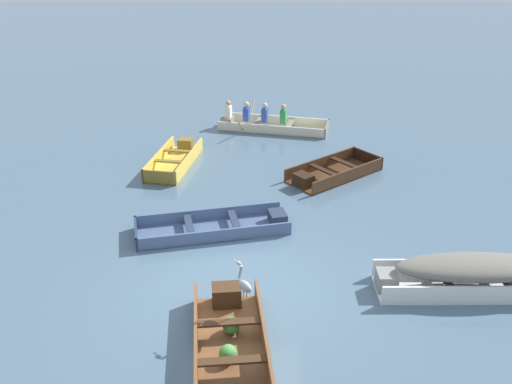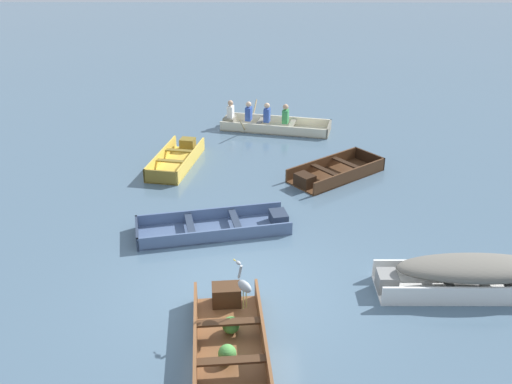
# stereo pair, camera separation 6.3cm
# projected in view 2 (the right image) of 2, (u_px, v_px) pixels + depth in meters

# --- Properties ---
(ground_plane) EXTENTS (80.00, 80.00, 0.00)m
(ground_plane) POSITION_uv_depth(u_px,v_px,m) (239.00, 291.00, 10.62)
(ground_plane) COLOR slate
(dinghy_wooden_brown_foreground) EXTENTS (1.42, 3.09, 0.41)m
(dinghy_wooden_brown_foreground) POSITION_uv_depth(u_px,v_px,m) (230.00, 342.00, 9.13)
(dinghy_wooden_brown_foreground) COLOR brown
(dinghy_wooden_brown_foreground) RESTS_ON ground
(skiff_white_near_moored) EXTENTS (3.59, 0.97, 0.68)m
(skiff_white_near_moored) POSITION_uv_depth(u_px,v_px,m) (473.00, 273.00, 10.46)
(skiff_white_near_moored) COLOR white
(skiff_white_near_moored) RESTS_ON ground
(skiff_slate_blue_mid_moored) EXTENTS (3.50, 1.76, 0.31)m
(skiff_slate_blue_mid_moored) POSITION_uv_depth(u_px,v_px,m) (219.00, 227.00, 12.64)
(skiff_slate_blue_mid_moored) COLOR #475B7F
(skiff_slate_blue_mid_moored) RESTS_ON ground
(skiff_yellow_far_moored) EXTENTS (1.39, 2.74, 0.38)m
(skiff_yellow_far_moored) POSITION_uv_depth(u_px,v_px,m) (177.00, 159.00, 16.07)
(skiff_yellow_far_moored) COLOR #E5BC47
(skiff_yellow_far_moored) RESTS_ON ground
(skiff_dark_varnish_outer_moored) EXTENTS (2.76, 2.51, 0.36)m
(skiff_dark_varnish_outer_moored) POSITION_uv_depth(u_px,v_px,m) (333.00, 173.00, 15.21)
(skiff_dark_varnish_outer_moored) COLOR #4C2D19
(skiff_dark_varnish_outer_moored) RESTS_ON ground
(rowboat_cream_with_crew) EXTENTS (3.66, 2.26, 0.88)m
(rowboat_cream_with_crew) POSITION_uv_depth(u_px,v_px,m) (268.00, 123.00, 18.66)
(rowboat_cream_with_crew) COLOR beige
(rowboat_cream_with_crew) RESTS_ON ground
(heron_on_dinghy) EXTENTS (0.35, 0.40, 0.84)m
(heron_on_dinghy) POSITION_uv_depth(u_px,v_px,m) (244.00, 285.00, 9.30)
(heron_on_dinghy) COLOR olive
(heron_on_dinghy) RESTS_ON dinghy_wooden_brown_foreground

